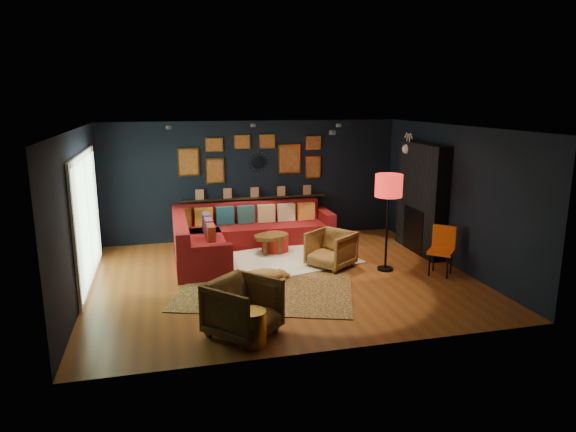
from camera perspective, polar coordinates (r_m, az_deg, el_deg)
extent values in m
plane|color=brown|center=(9.07, -0.61, -6.84)|extent=(6.50, 6.50, 0.00)
plane|color=black|center=(11.36, -3.82, 3.97)|extent=(6.50, 0.00, 6.50)
plane|color=black|center=(6.15, 5.26, -3.84)|extent=(6.50, 0.00, 6.50)
plane|color=black|center=(8.59, -22.24, 0.08)|extent=(0.00, 5.50, 5.50)
plane|color=black|center=(9.96, 17.91, 2.08)|extent=(0.00, 5.50, 5.50)
plane|color=silver|center=(8.54, -0.65, 9.80)|extent=(6.50, 6.50, 0.00)
cube|color=maroon|center=(11.07, -4.30, -2.05)|extent=(3.20, 0.95, 0.42)
cube|color=maroon|center=(11.31, -4.64, 0.46)|extent=(3.20, 0.24, 0.46)
cube|color=maroon|center=(11.44, 4.12, -0.99)|extent=(0.22, 0.95, 0.64)
cube|color=maroon|center=(9.90, -9.67, -4.03)|extent=(0.95, 2.20, 0.42)
cube|color=maroon|center=(9.77, -11.84, -1.79)|extent=(0.24, 2.20, 0.46)
cube|color=maroon|center=(8.91, -9.20, -5.19)|extent=(0.95, 0.22, 0.64)
cube|color=brown|center=(10.99, -11.68, -0.20)|extent=(0.38, 0.14, 0.38)
cube|color=#C27929|center=(11.01, -9.34, -0.08)|extent=(0.38, 0.14, 0.38)
cube|color=navy|center=(11.05, -7.02, 0.05)|extent=(0.38, 0.14, 0.38)
cube|color=#254C57|center=(11.11, -4.72, 0.17)|extent=(0.38, 0.14, 0.38)
cube|color=tan|center=(11.19, -2.44, 0.30)|extent=(0.38, 0.14, 0.38)
cube|color=beige|center=(11.28, -0.20, 0.42)|extent=(0.38, 0.14, 0.38)
cube|color=orange|center=(11.40, 1.99, 0.54)|extent=(0.38, 0.14, 0.38)
cube|color=#342E4D|center=(10.48, -9.07, -0.73)|extent=(0.14, 0.38, 0.38)
cube|color=#562557|center=(9.99, -8.82, -1.39)|extent=(0.14, 0.38, 0.38)
cube|color=maroon|center=(9.51, -8.54, -2.12)|extent=(0.14, 0.38, 0.38)
cube|color=black|center=(11.36, -3.73, 2.02)|extent=(3.20, 0.12, 0.04)
cube|color=gold|center=(11.12, -10.99, 5.90)|extent=(0.45, 0.03, 0.60)
cube|color=#B66729|center=(11.10, -10.98, 5.89)|extent=(0.38, 0.01, 0.51)
cube|color=gold|center=(11.18, -8.12, 5.02)|extent=(0.40, 0.03, 0.55)
cube|color=#B66729|center=(11.16, -8.11, 5.00)|extent=(0.34, 0.01, 0.47)
cube|color=gold|center=(11.12, -8.21, 7.82)|extent=(0.38, 0.03, 0.30)
cube|color=#B66729|center=(11.10, -8.20, 7.81)|extent=(0.32, 0.01, 0.25)
cube|color=gold|center=(11.44, 0.14, 6.33)|extent=(0.50, 0.03, 0.65)
cube|color=#B66729|center=(11.42, 0.17, 6.32)|extent=(0.42, 0.01, 0.55)
cube|color=gold|center=(11.61, 2.79, 5.42)|extent=(0.35, 0.03, 0.50)
cube|color=#B66729|center=(11.59, 2.82, 5.41)|extent=(0.30, 0.01, 0.42)
cube|color=gold|center=(11.55, 2.82, 8.12)|extent=(0.35, 0.03, 0.30)
cube|color=#B66729|center=(11.53, 2.85, 8.12)|extent=(0.30, 0.01, 0.25)
cube|color=gold|center=(11.19, -5.13, 8.19)|extent=(0.35, 0.03, 0.30)
cube|color=#B66729|center=(11.17, -5.12, 8.18)|extent=(0.30, 0.01, 0.25)
cube|color=gold|center=(11.29, -2.34, 8.27)|extent=(0.35, 0.03, 0.30)
cube|color=#B66729|center=(11.27, -2.32, 8.26)|extent=(0.30, 0.01, 0.25)
cylinder|color=silver|center=(11.30, -3.32, 5.97)|extent=(0.28, 0.03, 0.28)
cone|color=gold|center=(11.34, -2.22, 6.01)|extent=(0.03, 0.16, 0.03)
cone|color=gold|center=(11.33, -2.31, 6.43)|extent=(0.04, 0.16, 0.04)
cone|color=gold|center=(11.31, -2.55, 6.78)|extent=(0.04, 0.16, 0.04)
cone|color=gold|center=(11.29, -2.91, 7.01)|extent=(0.04, 0.16, 0.04)
cone|color=gold|center=(11.27, -3.34, 7.08)|extent=(0.03, 0.16, 0.03)
cone|color=gold|center=(11.26, -3.76, 6.98)|extent=(0.04, 0.16, 0.04)
cone|color=gold|center=(11.25, -4.12, 6.73)|extent=(0.04, 0.16, 0.04)
cone|color=gold|center=(11.25, -4.35, 6.36)|extent=(0.04, 0.16, 0.04)
cone|color=gold|center=(11.26, -4.43, 5.93)|extent=(0.03, 0.16, 0.03)
cone|color=gold|center=(11.27, -4.34, 5.51)|extent=(0.04, 0.16, 0.04)
cone|color=gold|center=(11.29, -4.09, 5.16)|extent=(0.04, 0.16, 0.04)
cone|color=gold|center=(11.31, -3.73, 4.93)|extent=(0.04, 0.16, 0.04)
cone|color=gold|center=(11.33, -3.31, 4.86)|extent=(0.03, 0.16, 0.03)
cone|color=gold|center=(11.34, -2.89, 4.96)|extent=(0.04, 0.16, 0.04)
cone|color=gold|center=(11.35, -2.54, 5.22)|extent=(0.04, 0.16, 0.04)
cone|color=gold|center=(11.35, -2.30, 5.58)|extent=(0.04, 0.16, 0.04)
cube|color=black|center=(10.68, 14.64, 1.90)|extent=(0.30, 1.60, 2.20)
cube|color=black|center=(10.79, 14.16, -1.50)|extent=(0.20, 0.80, 0.90)
cone|color=white|center=(11.03, 14.10, 7.26)|extent=(0.35, 0.28, 0.28)
sphere|color=white|center=(10.93, 13.07, 7.27)|extent=(0.20, 0.20, 0.20)
cylinder|color=white|center=(10.87, 13.36, 8.13)|extent=(0.02, 0.10, 0.28)
cylinder|color=white|center=(10.98, 13.07, 8.18)|extent=(0.02, 0.10, 0.28)
cube|color=white|center=(9.21, -21.44, -0.31)|extent=(0.04, 2.80, 2.20)
cube|color=#9DC597|center=(9.20, -21.29, -0.30)|extent=(0.01, 2.60, 2.00)
cube|color=white|center=(9.20, -21.26, -0.30)|extent=(0.02, 0.06, 2.00)
cylinder|color=black|center=(9.52, -13.12, 9.55)|extent=(0.10, 0.10, 0.06)
cylinder|color=black|center=(10.07, -3.90, 10.02)|extent=(0.10, 0.10, 0.06)
cylinder|color=black|center=(10.09, 5.63, 10.00)|extent=(0.10, 0.10, 0.06)
cylinder|color=black|center=(7.94, 4.96, 9.23)|extent=(0.10, 0.10, 0.06)
cube|color=silver|center=(9.97, -0.30, -4.87)|extent=(2.91, 2.44, 0.03)
cube|color=tan|center=(8.45, -2.53, -8.32)|extent=(3.29, 2.80, 0.02)
cylinder|color=brown|center=(10.17, -2.54, -3.55)|extent=(0.09, 0.09, 0.30)
cylinder|color=brown|center=(10.23, -1.01, -3.45)|extent=(0.09, 0.09, 0.30)
cylinder|color=brown|center=(10.50, -2.15, -3.01)|extent=(0.09, 0.09, 0.30)
cylinder|color=#A5211B|center=(10.44, -1.44, -2.94)|extent=(0.54, 0.54, 0.35)
imported|color=#C3863F|center=(6.86, -5.02, -9.87)|extent=(1.11, 1.10, 0.83)
imported|color=#C3863F|center=(9.53, 4.78, -3.52)|extent=(0.99, 0.99, 0.75)
cylinder|color=gold|center=(6.67, -4.01, -12.28)|extent=(0.37, 0.37, 0.46)
cylinder|color=black|center=(9.40, 15.45, -5.20)|extent=(0.03, 0.03, 0.43)
cylinder|color=black|center=(9.34, 17.28, -5.44)|extent=(0.03, 0.03, 0.43)
cylinder|color=black|center=(9.69, 15.87, -4.69)|extent=(0.03, 0.03, 0.43)
cylinder|color=black|center=(9.63, 17.66, -4.92)|extent=(0.03, 0.03, 0.43)
cube|color=#F35B15|center=(9.45, 16.65, -3.82)|extent=(0.58, 0.58, 0.06)
cube|color=#F35B15|center=(9.56, 16.97, -2.20)|extent=(0.34, 0.31, 0.41)
cylinder|color=black|center=(9.61, 10.74, -5.78)|extent=(0.30, 0.30, 0.04)
cylinder|color=black|center=(9.41, 10.92, -1.54)|extent=(0.04, 0.04, 1.43)
cylinder|color=red|center=(9.24, 11.14, 3.34)|extent=(0.49, 0.49, 0.40)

